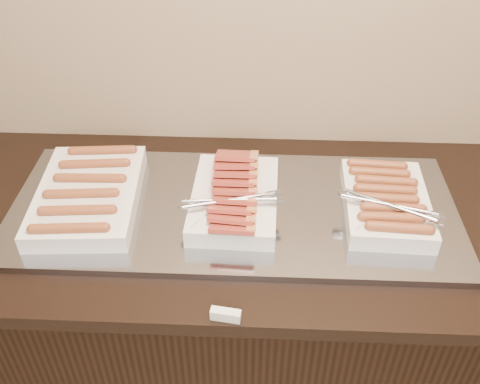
% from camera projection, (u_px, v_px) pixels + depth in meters
% --- Properties ---
extents(counter, '(2.06, 0.76, 0.90)m').
position_uv_depth(counter, '(244.00, 317.00, 1.73)').
color(counter, black).
rests_on(counter, ground).
extents(warming_tray, '(1.20, 0.50, 0.02)m').
position_uv_depth(warming_tray, '(233.00, 209.00, 1.45)').
color(warming_tray, gray).
rests_on(warming_tray, counter).
extents(dish_left, '(0.29, 0.41, 0.07)m').
position_uv_depth(dish_left, '(88.00, 194.00, 1.44)').
color(dish_left, silver).
rests_on(dish_left, warming_tray).
extents(dish_center, '(0.27, 0.36, 0.09)m').
position_uv_depth(dish_center, '(234.00, 197.00, 1.42)').
color(dish_center, silver).
rests_on(dish_center, warming_tray).
extents(dish_right, '(0.27, 0.33, 0.08)m').
position_uv_depth(dish_right, '(386.00, 202.00, 1.40)').
color(dish_right, silver).
rests_on(dish_right, warming_tray).
extents(label_holder, '(0.07, 0.03, 0.03)m').
position_uv_depth(label_holder, '(226.00, 315.00, 1.16)').
color(label_holder, silver).
rests_on(label_holder, counter).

